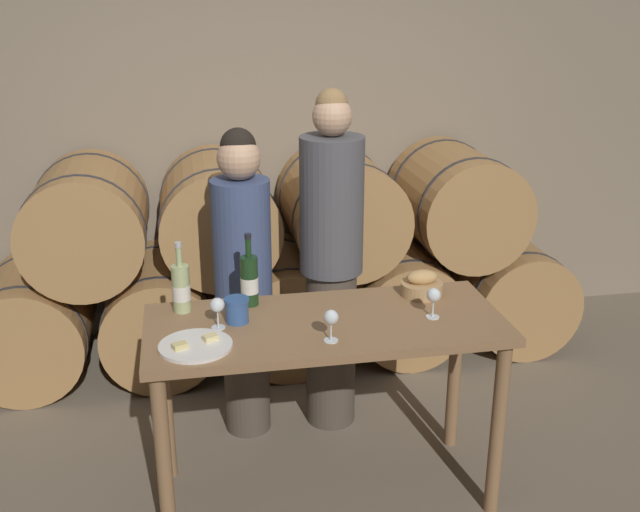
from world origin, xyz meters
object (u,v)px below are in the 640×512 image
(person_right, at_px, (331,261))
(wine_bottle_red, at_px, (249,280))
(person_left, at_px, (243,280))
(wine_glass_center, at_px, (434,296))
(wine_bottle_white, at_px, (181,288))
(wine_glass_left, at_px, (331,319))
(wine_glass_far_left, at_px, (217,306))
(cheese_plate, at_px, (196,345))
(bread_basket, at_px, (422,285))
(tasting_table, at_px, (326,348))
(blue_crock, at_px, (237,309))

(person_right, distance_m, wine_bottle_red, 0.60)
(person_left, relative_size, wine_glass_center, 11.85)
(person_left, height_order, wine_bottle_white, person_left)
(wine_bottle_red, xyz_separation_m, wine_glass_left, (0.29, -0.43, -0.02))
(wine_glass_left, xyz_separation_m, wine_glass_center, (0.48, 0.14, 0.00))
(person_right, bearing_deg, wine_bottle_red, -139.78)
(wine_glass_far_left, relative_size, wine_glass_center, 1.00)
(person_left, bearing_deg, cheese_plate, -108.57)
(wine_bottle_red, height_order, bread_basket, wine_bottle_red)
(tasting_table, relative_size, bread_basket, 7.89)
(person_right, height_order, wine_glass_left, person_right)
(person_left, distance_m, blue_crock, 0.57)
(wine_glass_far_left, bearing_deg, bread_basket, 11.17)
(person_right, distance_m, cheese_plate, 1.04)
(wine_bottle_white, xyz_separation_m, cheese_plate, (0.05, -0.37, -0.10))
(person_left, bearing_deg, wine_glass_far_left, -104.67)
(wine_bottle_red, height_order, wine_bottle_white, wine_bottle_red)
(person_right, xyz_separation_m, cheese_plate, (-0.71, -0.77, -0.03))
(person_left, bearing_deg, wine_bottle_red, -90.32)
(blue_crock, bearing_deg, wine_glass_center, -7.52)
(wine_bottle_white, bearing_deg, wine_glass_left, -35.09)
(tasting_table, distance_m, cheese_plate, 0.59)
(wine_bottle_white, xyz_separation_m, bread_basket, (1.10, -0.02, -0.06))
(person_left, height_order, person_right, person_right)
(wine_bottle_red, distance_m, wine_glass_center, 0.82)
(person_left, distance_m, bread_basket, 0.90)
(tasting_table, relative_size, wine_glass_center, 11.34)
(person_right, bearing_deg, cheese_plate, -132.70)
(tasting_table, xyz_separation_m, bread_basket, (0.49, 0.20, 0.18))
(person_left, relative_size, person_right, 0.90)
(blue_crock, height_order, cheese_plate, blue_crock)
(person_right, xyz_separation_m, wine_bottle_red, (-0.45, -0.38, 0.08))
(wine_bottle_white, relative_size, wine_glass_far_left, 2.36)
(wine_bottle_red, bearing_deg, wine_glass_center, -20.52)
(wine_bottle_white, bearing_deg, blue_crock, -34.88)
(person_left, distance_m, cheese_plate, 0.81)
(wine_glass_left, height_order, wine_glass_center, same)
(person_right, bearing_deg, wine_glass_left, -101.61)
(person_right, bearing_deg, tasting_table, -103.70)
(tasting_table, xyz_separation_m, person_right, (0.15, 0.62, 0.17))
(tasting_table, height_order, person_left, person_left)
(person_left, relative_size, cheese_plate, 5.45)
(bread_basket, relative_size, cheese_plate, 0.66)
(tasting_table, relative_size, cheese_plate, 5.22)
(cheese_plate, bearing_deg, bread_basket, 18.50)
(wine_bottle_white, height_order, wine_glass_far_left, wine_bottle_white)
(wine_glass_far_left, distance_m, wine_glass_left, 0.49)
(wine_bottle_red, relative_size, wine_bottle_white, 1.05)
(wine_bottle_white, relative_size, bread_basket, 1.64)
(person_right, xyz_separation_m, wine_bottle_white, (-0.75, -0.40, 0.07))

